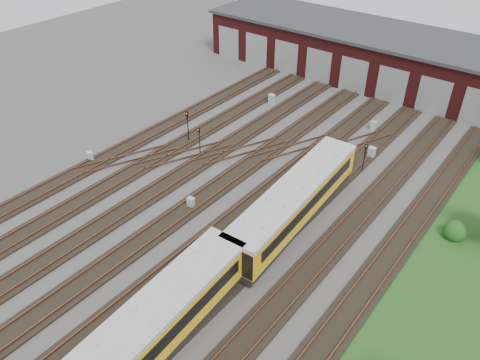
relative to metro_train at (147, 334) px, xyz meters
The scene contains 15 objects.
ground 10.16m from the metro_train, 127.13° to the left, with size 120.00×120.00×0.00m, color #403E3C.
track_network 10.70m from the metro_train, 125.92° to the left, with size 30.40×70.00×0.33m.
maintenance_shed 48.29m from the metro_train, 97.15° to the left, with size 51.00×12.50×6.35m.
grass_verge 22.24m from the metro_train, 54.05° to the left, with size 8.00×55.00×0.05m, color #214C19.
metro_train is the anchor object (origin of this frame).
signal_mast_0 25.66m from the metro_train, 127.99° to the left, with size 0.33×0.32×3.50m.
signal_mast_1 23.12m from the metro_train, 124.54° to the left, with size 0.25×0.23×3.04m.
signal_mast_2 17.02m from the metro_train, 97.42° to the left, with size 0.22×0.21×2.57m.
signal_mast_3 26.29m from the metro_train, 87.45° to the left, with size 0.25×0.24×3.04m.
relay_cabinet_0 23.92m from the metro_train, 151.13° to the left, with size 0.59×0.49×0.98m, color #B2B5B7.
relay_cabinet_1 36.05m from the metro_train, 113.13° to the left, with size 0.68×0.57×1.14m, color #B2B5B7.
relay_cabinet_2 14.66m from the metro_train, 123.18° to the left, with size 0.58×0.48×0.97m, color #B2B5B7.
relay_cabinet_3 34.70m from the metro_train, 92.65° to the left, with size 0.58×0.48×0.97m, color #B2B5B7.
relay_cabinet_4 29.21m from the metro_train, 88.57° to the left, with size 0.69×0.57×1.14m, color #B2B5B7.
bush_1 24.83m from the metro_train, 63.55° to the left, with size 1.77×1.77×1.77m, color #144413.
Camera 1 is at (20.82, -18.00, 25.12)m, focal length 35.00 mm.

